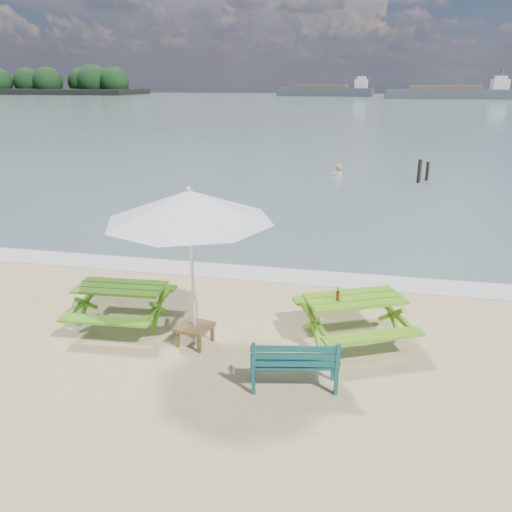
% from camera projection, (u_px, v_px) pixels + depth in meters
% --- Properties ---
extents(sea, '(300.00, 300.00, 0.00)m').
position_uv_depth(sea, '(353.00, 105.00, 85.44)').
color(sea, slate).
rests_on(sea, ground).
extents(foam_strip, '(22.00, 0.90, 0.01)m').
position_uv_depth(foam_strip, '(281.00, 275.00, 11.20)').
color(foam_strip, silver).
rests_on(foam_strip, ground).
extents(island_headland, '(90.00, 22.00, 7.60)m').
position_uv_depth(island_headland, '(1.00, 83.00, 155.99)').
color(island_headland, black).
rests_on(island_headland, ground).
extents(picnic_table_left, '(1.64, 1.81, 0.74)m').
position_uv_depth(picnic_table_left, '(122.00, 306.00, 8.87)').
color(picnic_table_left, '#4D9A17').
rests_on(picnic_table_left, ground).
extents(picnic_table_right, '(2.19, 2.28, 0.76)m').
position_uv_depth(picnic_table_right, '(353.00, 319.00, 8.34)').
color(picnic_table_right, '#5E9C17').
rests_on(picnic_table_right, ground).
extents(park_bench, '(1.29, 0.64, 0.76)m').
position_uv_depth(park_bench, '(294.00, 372.00, 7.07)').
color(park_bench, '#104545').
rests_on(park_bench, ground).
extents(side_table, '(0.63, 0.63, 0.34)m').
position_uv_depth(side_table, '(195.00, 334.00, 8.24)').
color(side_table, brown).
rests_on(side_table, ground).
extents(patio_umbrella, '(3.16, 3.16, 2.59)m').
position_uv_depth(patio_umbrella, '(189.00, 206.00, 7.52)').
color(patio_umbrella, silver).
rests_on(patio_umbrella, ground).
extents(beer_bottle, '(0.06, 0.06, 0.23)m').
position_uv_depth(beer_bottle, '(338.00, 296.00, 8.09)').
color(beer_bottle, brown).
rests_on(beer_bottle, picnic_table_right).
extents(swimmer, '(0.74, 0.63, 1.71)m').
position_uv_depth(swimmer, '(337.00, 182.00, 22.94)').
color(swimmer, tan).
rests_on(swimmer, ground).
extents(mooring_pilings, '(0.56, 0.76, 1.20)m').
position_uv_depth(mooring_pilings, '(422.00, 174.00, 21.35)').
color(mooring_pilings, black).
rests_on(mooring_pilings, ground).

